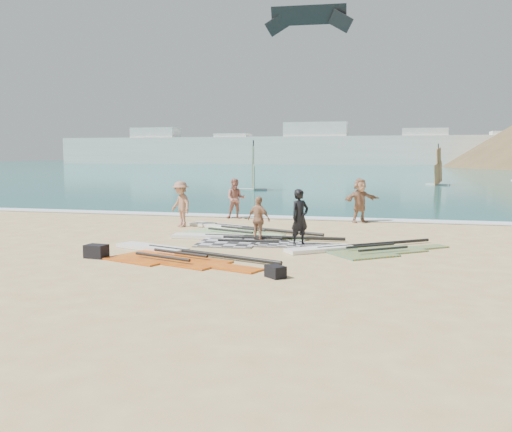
% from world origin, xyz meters
% --- Properties ---
extents(ground, '(300.00, 300.00, 0.00)m').
position_xyz_m(ground, '(0.00, 0.00, 0.00)').
color(ground, '#DDC281').
rests_on(ground, ground).
extents(sea, '(300.00, 240.00, 0.06)m').
position_xyz_m(sea, '(0.00, 132.00, 0.00)').
color(sea, '#0C5958').
rests_on(sea, ground).
extents(surf_line, '(300.00, 1.20, 0.04)m').
position_xyz_m(surf_line, '(0.00, 12.30, 0.00)').
color(surf_line, white).
rests_on(surf_line, ground).
extents(far_town, '(160.00, 8.00, 12.00)m').
position_xyz_m(far_town, '(-15.72, 150.00, 4.49)').
color(far_town, white).
rests_on(far_town, ground).
extents(rig_grey, '(6.32, 2.54, 0.20)m').
position_xyz_m(rig_grey, '(-0.80, 4.74, 0.05)').
color(rig_grey, '#242326').
rests_on(rig_grey, ground).
extents(rig_green, '(6.16, 3.97, 0.21)m').
position_xyz_m(rig_green, '(-1.75, 7.25, 0.05)').
color(rig_green, '#55B217').
rests_on(rig_green, ground).
extents(rig_orange, '(5.12, 4.18, 0.20)m').
position_xyz_m(rig_orange, '(3.41, 3.68, 0.05)').
color(rig_orange, orange).
rests_on(rig_orange, ground).
extents(rig_red, '(5.98, 3.64, 0.20)m').
position_xyz_m(rig_red, '(-2.01, 1.38, 0.05)').
color(rig_red, '#BE350C').
rests_on(rig_red, ground).
extents(gear_bag_near, '(0.67, 0.51, 0.40)m').
position_xyz_m(gear_bag_near, '(-4.02, 0.56, 0.20)').
color(gear_bag_near, black).
rests_on(gear_bag_near, ground).
extents(gear_bag_far, '(0.61, 0.60, 0.30)m').
position_xyz_m(gear_bag_far, '(1.74, -0.76, 0.15)').
color(gear_bag_far, black).
rests_on(gear_bag_far, ground).
extents(person_wetsuit, '(0.80, 0.83, 1.91)m').
position_xyz_m(person_wetsuit, '(1.44, 4.32, 0.95)').
color(person_wetsuit, black).
rests_on(person_wetsuit, ground).
extents(beachgoer_left, '(1.06, 0.91, 1.91)m').
position_xyz_m(beachgoer_left, '(-2.94, 11.48, 0.95)').
color(beachgoer_left, '#AE6C5E').
rests_on(beachgoer_left, ground).
extents(beachgoer_mid, '(1.43, 1.34, 1.94)m').
position_xyz_m(beachgoer_mid, '(-4.33, 8.01, 0.97)').
color(beachgoer_mid, '#A97257').
rests_on(beachgoer_mid, ground).
extents(beachgoer_back, '(1.02, 0.75, 1.61)m').
position_xyz_m(beachgoer_back, '(-0.07, 4.68, 0.81)').
color(beachgoer_back, tan).
rests_on(beachgoer_back, ground).
extents(beachgoer_right, '(1.79, 1.66, 2.00)m').
position_xyz_m(beachgoer_right, '(2.90, 11.50, 1.00)').
color(beachgoer_right, '#AB7959').
rests_on(beachgoer_right, ground).
extents(windsurfer_left, '(2.41, 2.70, 4.24)m').
position_xyz_m(windsurfer_left, '(-7.49, 31.91, 1.25)').
color(windsurfer_left, white).
rests_on(windsurfer_left, ground).
extents(windsurfer_centre, '(2.34, 2.63, 4.10)m').
position_xyz_m(windsurfer_centre, '(8.03, 43.93, 1.22)').
color(windsurfer_centre, white).
rests_on(windsurfer_centre, ground).
extents(kitesurf_kite, '(8.08, 1.32, 2.56)m').
position_xyz_m(kitesurf_kite, '(-3.91, 37.90, 15.28)').
color(kitesurf_kite, black).
rests_on(kitesurf_kite, ground).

